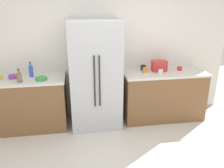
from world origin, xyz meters
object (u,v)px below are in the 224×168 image
object	(u,v)px
bottle_b	(31,71)
cup_d	(161,72)
refrigerator	(95,75)
bowl_a	(41,79)
cup_a	(143,68)
bowl_b	(13,76)
cup_c	(145,70)
bottle_a	(19,77)
cup_b	(180,68)
toaster	(159,66)

from	to	relation	value
bottle_b	cup_d	world-z (taller)	bottle_b
refrigerator	bowl_a	distance (m)	0.90
cup_d	cup_a	bearing A→B (deg)	124.02
bowl_a	bowl_b	world-z (taller)	bowl_b
cup_c	bottle_a	bearing A→B (deg)	-174.63
refrigerator	bowl_a	xyz separation A→B (m)	(-0.90, -0.08, 0.00)
refrigerator	bowl_a	world-z (taller)	refrigerator
cup_b	cup_c	xyz separation A→B (m)	(-0.68, -0.02, 0.01)
bottle_a	cup_a	bearing A→B (deg)	9.46
cup_b	bowl_b	size ratio (longest dim) A/B	0.54
bowl_a	cup_d	bearing A→B (deg)	-0.67
refrigerator	cup_d	distance (m)	1.16
refrigerator	bottle_a	bearing A→B (deg)	-173.74
cup_b	cup_c	size ratio (longest dim) A/B	1.01
bottle_a	cup_d	world-z (taller)	bottle_a
cup_b	cup_c	distance (m)	0.68
cup_c	cup_a	bearing A→B (deg)	84.81
bottle_b	cup_d	size ratio (longest dim) A/B	2.89
toaster	cup_b	xyz separation A→B (m)	(0.40, -0.01, -0.07)
refrigerator	bowl_b	world-z (taller)	refrigerator
bottle_a	refrigerator	bearing A→B (deg)	6.26
cup_a	bowl_b	distance (m)	2.31
refrigerator	toaster	distance (m)	1.21
cup_a	cup_b	bearing A→B (deg)	-11.52
bottle_b	bowl_a	size ratio (longest dim) A/B	1.36
cup_d	bowl_a	bearing A→B (deg)	179.33
bottle_a	cup_b	xyz separation A→B (m)	(2.83, 0.22, -0.05)
bottle_b	cup_a	size ratio (longest dim) A/B	2.73
cup_a	cup_c	xyz separation A→B (m)	(-0.01, -0.16, -0.00)
refrigerator	cup_d	xyz separation A→B (m)	(1.16, -0.10, 0.03)
refrigerator	bottle_b	xyz separation A→B (m)	(-1.09, 0.14, 0.08)
cup_c	bowl_b	bearing A→B (deg)	179.30
cup_d	bottle_a	bearing A→B (deg)	-179.27
cup_a	refrigerator	bearing A→B (deg)	-166.43
cup_d	bowl_b	distance (m)	2.54
bottle_b	cup_b	distance (m)	2.69
cup_a	cup_c	bearing A→B (deg)	-95.19
bottle_b	bowl_b	size ratio (longest dim) A/B	1.58
toaster	bottle_a	bearing A→B (deg)	-174.47
cup_a	cup_d	bearing A→B (deg)	-55.98
refrigerator	bowl_a	bearing A→B (deg)	-174.93
cup_c	bowl_a	size ratio (longest dim) A/B	0.46
refrigerator	toaster	bearing A→B (deg)	4.79
cup_d	bowl_b	size ratio (longest dim) A/B	0.55
bottle_b	cup_b	world-z (taller)	bottle_b
toaster	bottle_a	size ratio (longest dim) A/B	1.23
toaster	cup_c	bearing A→B (deg)	-173.22
cup_d	bowl_a	distance (m)	2.06
refrigerator	cup_a	world-z (taller)	refrigerator
cup_a	toaster	bearing A→B (deg)	-24.95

